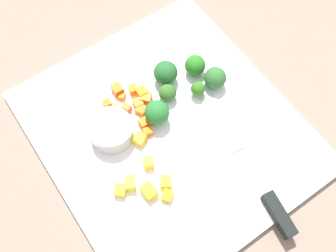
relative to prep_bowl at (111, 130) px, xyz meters
name	(u,v)px	position (x,y,z in m)	size (l,w,h in m)	color
ground_plane	(168,132)	(-0.04, -0.08, -0.03)	(4.00, 4.00, 0.00)	gray
cutting_board	(168,130)	(-0.04, -0.08, -0.02)	(0.43, 0.39, 0.01)	white
prep_bowl	(111,130)	(0.00, 0.00, 0.00)	(0.07, 0.07, 0.03)	#B7B9C0
chef_knife	(255,176)	(-0.19, -0.14, -0.01)	(0.31, 0.07, 0.02)	silver
carrot_dice_0	(141,110)	(0.01, -0.06, -0.01)	(0.02, 0.02, 0.01)	orange
carrot_dice_1	(122,96)	(0.05, -0.05, -0.01)	(0.01, 0.01, 0.01)	orange
carrot_dice_2	(133,90)	(0.05, -0.07, -0.01)	(0.02, 0.01, 0.01)	orange
carrot_dice_3	(144,99)	(0.02, -0.08, -0.01)	(0.02, 0.02, 0.01)	orange
carrot_dice_4	(150,118)	(-0.01, -0.07, -0.01)	(0.01, 0.01, 0.01)	orange
carrot_dice_5	(143,93)	(0.04, -0.08, -0.01)	(0.02, 0.02, 0.02)	orange
carrot_dice_6	(148,132)	(-0.03, -0.05, -0.01)	(0.01, 0.01, 0.01)	orange
carrot_dice_7	(127,108)	(0.03, -0.04, -0.01)	(0.01, 0.01, 0.01)	orange
carrot_dice_8	(116,108)	(0.04, -0.03, -0.01)	(0.01, 0.01, 0.01)	orange
carrot_dice_9	(107,104)	(0.05, -0.02, -0.01)	(0.01, 0.01, 0.01)	orange
carrot_dice_10	(143,138)	(-0.04, -0.04, -0.01)	(0.01, 0.01, 0.01)	orange
carrot_dice_11	(118,89)	(0.06, -0.05, -0.01)	(0.02, 0.02, 0.02)	orange
carrot_dice_12	(138,103)	(0.02, -0.06, -0.01)	(0.02, 0.02, 0.01)	orange
carrot_dice_13	(145,123)	(-0.01, -0.05, -0.01)	(0.02, 0.02, 0.01)	orange
pepper_dice_0	(148,163)	(-0.08, -0.02, -0.01)	(0.02, 0.02, 0.02)	yellow
pepper_dice_1	(167,196)	(-0.14, -0.01, -0.01)	(0.02, 0.01, 0.01)	yellow
pepper_dice_2	(130,183)	(-0.09, 0.02, -0.01)	(0.02, 0.02, 0.02)	yellow
pepper_dice_3	(149,191)	(-0.12, 0.00, -0.01)	(0.02, 0.02, 0.02)	yellow
pepper_dice_4	(139,139)	(-0.03, -0.03, -0.01)	(0.02, 0.02, 0.02)	yellow
pepper_dice_5	(120,190)	(-0.09, 0.04, -0.01)	(0.02, 0.02, 0.02)	yellow
pepper_dice_6	(166,182)	(-0.12, -0.02, -0.01)	(0.02, 0.02, 0.01)	yellow
broccoli_floret_0	(168,93)	(0.01, -0.11, 0.00)	(0.03, 0.03, 0.03)	#85B663
broccoli_floret_1	(198,89)	(-0.02, -0.16, 0.00)	(0.02, 0.02, 0.03)	#86BB66
broccoli_floret_2	(157,113)	(-0.02, -0.08, 0.01)	(0.04, 0.04, 0.05)	#91B65A
broccoli_floret_3	(195,65)	(0.02, -0.18, 0.00)	(0.04, 0.04, 0.04)	#88BD61
broccoli_floret_4	(166,73)	(0.04, -0.13, 0.01)	(0.04, 0.04, 0.04)	#8EBD68
broccoli_floret_5	(215,78)	(-0.02, -0.19, 0.00)	(0.04, 0.04, 0.04)	#86BA68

